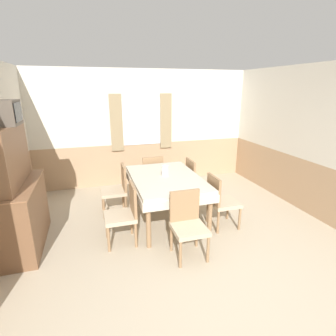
{
  "coord_description": "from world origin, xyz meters",
  "views": [
    {
      "loc": [
        -1.23,
        -1.98,
        2.21
      ],
      "look_at": [
        -0.04,
        1.97,
        0.93
      ],
      "focal_mm": 28.0,
      "sensor_mm": 36.0,
      "label": 1
    }
  ],
  "objects": [
    {
      "name": "wall_right",
      "position": [
        2.48,
        1.97,
        1.3
      ],
      "size": [
        0.05,
        4.33,
        2.6
      ],
      "color": "silver",
      "rests_on": "ground_plane"
    },
    {
      "name": "chair_left_near",
      "position": [
        -0.84,
        1.48,
        0.48
      ],
      "size": [
        0.44,
        0.44,
        0.89
      ],
      "rotation": [
        0.0,
        0.0,
        1.57
      ],
      "color": "#93704C",
      "rests_on": "ground_plane"
    },
    {
      "name": "vase",
      "position": [
        -0.07,
        2.04,
        0.87
      ],
      "size": [
        0.12,
        0.12,
        0.18
      ],
      "color": "silver",
      "rests_on": "dining_table"
    },
    {
      "name": "chair_head_near",
      "position": [
        -0.08,
        0.94,
        0.48
      ],
      "size": [
        0.44,
        0.44,
        0.89
      ],
      "rotation": [
        0.0,
        0.0,
        3.14
      ],
      "color": "#93704C",
      "rests_on": "ground_plane"
    },
    {
      "name": "sideboard",
      "position": [
        -2.23,
        1.8,
        0.73
      ],
      "size": [
        0.46,
        1.31,
        1.73
      ],
      "color": "brown",
      "rests_on": "ground_plane"
    },
    {
      "name": "ground_plane",
      "position": [
        0.0,
        0.0,
        0.0
      ],
      "size": [
        16.0,
        16.0,
        0.0
      ],
      "primitive_type": "plane",
      "color": "tan"
    },
    {
      "name": "chair_right_near",
      "position": [
        0.69,
        1.48,
        0.48
      ],
      "size": [
        0.44,
        0.44,
        0.89
      ],
      "rotation": [
        0.0,
        0.0,
        4.71
      ],
      "color": "#93704C",
      "rests_on": "ground_plane"
    },
    {
      "name": "chair_head_window",
      "position": [
        -0.08,
        3.01,
        0.48
      ],
      "size": [
        0.44,
        0.44,
        0.89
      ],
      "color": "#93704C",
      "rests_on": "ground_plane"
    },
    {
      "name": "chair_right_far",
      "position": [
        0.69,
        2.47,
        0.48
      ],
      "size": [
        0.44,
        0.44,
        0.89
      ],
      "rotation": [
        0.0,
        0.0,
        4.71
      ],
      "color": "#93704C",
      "rests_on": "ground_plane"
    },
    {
      "name": "dining_table",
      "position": [
        -0.08,
        1.97,
        0.67
      ],
      "size": [
        1.13,
        1.67,
        0.78
      ],
      "color": "beige",
      "rests_on": "ground_plane"
    },
    {
      "name": "tv",
      "position": [
        -2.23,
        1.89,
        1.89
      ],
      "size": [
        0.29,
        0.46,
        0.32
      ],
      "color": "#51473D",
      "rests_on": "sideboard"
    },
    {
      "name": "wall_back",
      "position": [
        -0.0,
        3.96,
        1.31
      ],
      "size": [
        5.32,
        0.09,
        2.6
      ],
      "color": "silver",
      "rests_on": "ground_plane"
    },
    {
      "name": "chair_left_far",
      "position": [
        -0.84,
        2.47,
        0.48
      ],
      "size": [
        0.44,
        0.44,
        0.89
      ],
      "rotation": [
        0.0,
        0.0,
        1.57
      ],
      "color": "#93704C",
      "rests_on": "ground_plane"
    }
  ]
}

